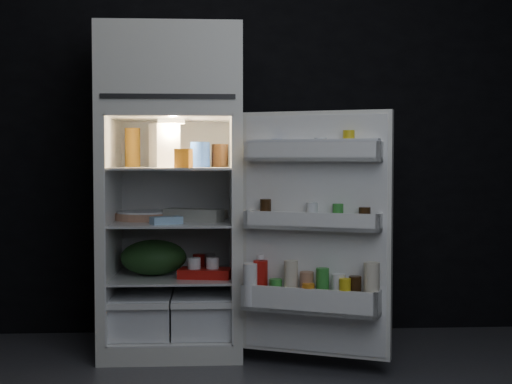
{
  "coord_description": "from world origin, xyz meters",
  "views": [
    {
      "loc": [
        0.0,
        -2.7,
        1.08
      ],
      "look_at": [
        0.21,
        1.0,
        0.9
      ],
      "focal_mm": 50.0,
      "sensor_mm": 36.0,
      "label": 1
    }
  ],
  "objects": [
    {
      "name": "wall_back",
      "position": [
        0.0,
        1.7,
        1.35
      ],
      "size": [
        4.0,
        0.0,
        2.7
      ],
      "primitive_type": "cube",
      "color": "black",
      "rests_on": "ground"
    },
    {
      "name": "refrigerator",
      "position": [
        -0.24,
        1.32,
        0.96
      ],
      "size": [
        0.76,
        0.71,
        1.78
      ],
      "color": "white",
      "rests_on": "ground"
    },
    {
      "name": "fridge_door",
      "position": [
        0.49,
        0.8,
        0.68
      ],
      "size": [
        0.74,
        0.46,
        1.22
      ],
      "color": "white",
      "rests_on": "ground"
    },
    {
      "name": "milk_jug",
      "position": [
        -0.28,
        1.28,
        1.15
      ],
      "size": [
        0.18,
        0.18,
        0.24
      ],
      "primitive_type": "cube",
      "rotation": [
        0.0,
        0.0,
        0.43
      ],
      "color": "white",
      "rests_on": "refrigerator"
    },
    {
      "name": "mayo_jar",
      "position": [
        -0.08,
        1.29,
        1.1
      ],
      "size": [
        0.12,
        0.12,
        0.14
      ],
      "primitive_type": "cylinder",
      "rotation": [
        0.0,
        0.0,
        -0.15
      ],
      "color": "#1D419F",
      "rests_on": "refrigerator"
    },
    {
      "name": "jam_jar",
      "position": [
        0.03,
        1.32,
        1.09
      ],
      "size": [
        0.11,
        0.11,
        0.13
      ],
      "primitive_type": "cylinder",
      "rotation": [
        0.0,
        0.0,
        -0.14
      ],
      "color": "black",
      "rests_on": "refrigerator"
    },
    {
      "name": "amber_bottle",
      "position": [
        -0.46,
        1.37,
        1.14
      ],
      "size": [
        0.1,
        0.1,
        0.22
      ],
      "primitive_type": "cylinder",
      "rotation": [
        0.0,
        0.0,
        0.12
      ],
      "color": "#B0721C",
      "rests_on": "refrigerator"
    },
    {
      "name": "small_carton",
      "position": [
        -0.16,
        1.07,
        1.08
      ],
      "size": [
        0.1,
        0.09,
        0.1
      ],
      "primitive_type": "cube",
      "rotation": [
        0.0,
        0.0,
        -0.34
      ],
      "color": "orange",
      "rests_on": "refrigerator"
    },
    {
      "name": "egg_carton",
      "position": [
        -0.12,
        1.24,
        0.76
      ],
      "size": [
        0.34,
        0.23,
        0.07
      ],
      "primitive_type": "cube",
      "rotation": [
        0.0,
        0.0,
        -0.38
      ],
      "color": "gray",
      "rests_on": "refrigerator"
    },
    {
      "name": "pie",
      "position": [
        -0.4,
        1.36,
        0.75
      ],
      "size": [
        0.42,
        0.42,
        0.04
      ],
      "primitive_type": "cylinder",
      "rotation": [
        0.0,
        0.0,
        0.33
      ],
      "color": "#A77558",
      "rests_on": "refrigerator"
    },
    {
      "name": "flat_package",
      "position": [
        -0.26,
        1.09,
        0.75
      ],
      "size": [
        0.18,
        0.14,
        0.04
      ],
      "primitive_type": "cube",
      "rotation": [
        0.0,
        0.0,
        0.42
      ],
      "color": "#8FB9DD",
      "rests_on": "refrigerator"
    },
    {
      "name": "wrapped_pkg",
      "position": [
        0.0,
        1.42,
        0.75
      ],
      "size": [
        0.14,
        0.13,
        0.05
      ],
      "primitive_type": "cube",
      "rotation": [
        0.0,
        0.0,
        -0.35
      ],
      "color": "beige",
      "rests_on": "refrigerator"
    },
    {
      "name": "produce_bag",
      "position": [
        -0.34,
        1.27,
        0.52
      ],
      "size": [
        0.4,
        0.35,
        0.2
      ],
      "primitive_type": "ellipsoid",
      "rotation": [
        0.0,
        0.0,
        0.12
      ],
      "color": "#193815",
      "rests_on": "refrigerator"
    },
    {
      "name": "yogurt_tray",
      "position": [
        -0.05,
        1.15,
        0.45
      ],
      "size": [
        0.3,
        0.2,
        0.05
      ],
      "primitive_type": "cube",
      "rotation": [
        0.0,
        0.0,
        -0.17
      ],
      "color": "#AF140F",
      "rests_on": "refrigerator"
    },
    {
      "name": "small_can_red",
      "position": [
        -0.1,
        1.44,
        0.47
      ],
      "size": [
        0.08,
        0.08,
        0.09
      ],
      "primitive_type": "cylinder",
      "rotation": [
        0.0,
        0.0,
        0.27
      ],
      "color": "#AF140F",
      "rests_on": "refrigerator"
    },
    {
      "name": "small_can_silver",
      "position": [
        -0.03,
        1.46,
        0.47
      ],
      "size": [
        0.07,
        0.07,
        0.09
      ],
      "primitive_type": "cylinder",
      "rotation": [
        0.0,
        0.0,
        0.05
      ],
      "color": "#BDBDC1",
      "rests_on": "refrigerator"
    }
  ]
}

